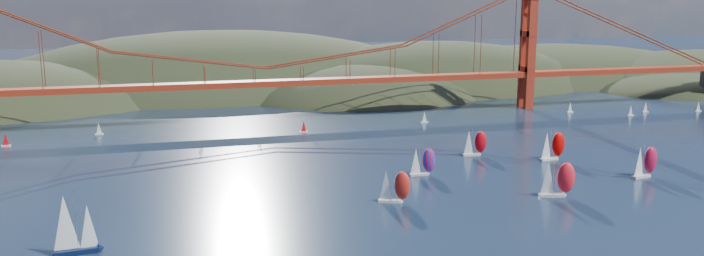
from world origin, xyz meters
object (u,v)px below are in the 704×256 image
at_px(racer_0, 394,186).
at_px(racer_1, 557,178).
at_px(racer_rwb, 422,161).
at_px(racer_2, 645,161).
at_px(racer_5, 474,143).
at_px(sloop_navy, 72,225).
at_px(racer_3, 552,145).

relative_size(racer_0, racer_1, 0.89).
height_order(racer_1, racer_rwb, racer_1).
bearing_deg(racer_2, racer_rwb, 150.68).
relative_size(racer_0, racer_5, 1.01).
bearing_deg(racer_2, racer_5, 121.63).
height_order(sloop_navy, racer_5, sloop_navy).
bearing_deg(racer_1, racer_rwb, 146.10).
distance_m(racer_0, racer_3, 69.74).
bearing_deg(racer_2, racer_3, 107.60).
xyz_separation_m(racer_3, racer_rwb, (-46.78, -6.49, -0.54)).
xyz_separation_m(racer_0, racer_5, (41.97, 41.28, -0.05)).
bearing_deg(sloop_navy, racer_0, 4.98).
xyz_separation_m(racer_1, racer_rwb, (-26.21, 29.32, -0.74)).
distance_m(racer_1, racer_rwb, 39.33).
relative_size(racer_1, racer_3, 1.04).
relative_size(sloop_navy, racer_1, 1.33).
xyz_separation_m(racer_0, racer_rwb, (16.52, 22.78, -0.17)).
bearing_deg(racer_2, racer_1, -175.80).
distance_m(racer_0, racer_5, 58.87).
relative_size(sloop_navy, racer_5, 1.52).
bearing_deg(sloop_navy, racer_rwb, 15.99).
height_order(sloop_navy, racer_2, sloop_navy).
relative_size(racer_1, racer_5, 1.14).
bearing_deg(racer_1, racer_5, 105.22).
bearing_deg(racer_0, racer_2, 25.01).
bearing_deg(racer_3, racer_1, -126.92).
distance_m(sloop_navy, racer_5, 129.75).
bearing_deg(racer_rwb, racer_3, 9.95).
bearing_deg(racer_2, sloop_navy, 175.23).
bearing_deg(racer_0, racer_1, 13.61).
distance_m(racer_2, racer_3, 29.43).
xyz_separation_m(racer_0, racer_2, (77.85, 3.69, 0.36)).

